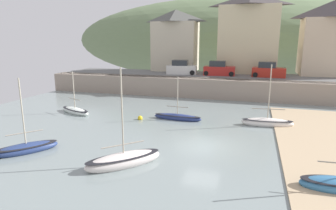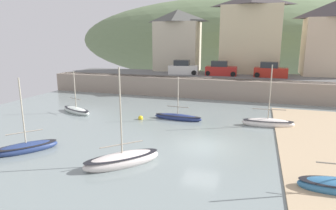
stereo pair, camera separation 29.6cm
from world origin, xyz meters
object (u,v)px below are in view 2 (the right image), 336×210
at_px(waterfront_building_left, 177,40).
at_px(mooring_buoy, 141,118).
at_px(parked_car_by_wall, 221,69).
at_px(parked_car_near_slipway, 183,68).
at_px(sailboat_far_left, 26,147).
at_px(fishing_boat_green, 122,160).
at_px(waterfront_building_centre, 250,34).
at_px(waterfront_building_right, 334,38).
at_px(dinghy_open_wooden, 178,117).
at_px(parked_car_end_of_row, 270,71).
at_px(sailboat_tall_mast, 268,123).
at_px(motorboat_with_cabin, 76,110).

xyz_separation_m(waterfront_building_left, mooring_buoy, (2.23, -20.25, -6.92)).
bearing_deg(parked_car_by_wall, parked_car_near_slipway, 178.24).
height_order(parked_car_near_slipway, mooring_buoy, parked_car_near_slipway).
xyz_separation_m(sailboat_far_left, parked_car_by_wall, (9.22, 25.09, 2.95)).
bearing_deg(fishing_boat_green, sailboat_far_left, 133.76).
height_order(parked_car_by_wall, mooring_buoy, parked_car_by_wall).
distance_m(waterfront_building_centre, sailboat_far_left, 33.08).
bearing_deg(waterfront_building_right, waterfront_building_left, 180.00).
bearing_deg(dinghy_open_wooden, mooring_buoy, -159.62).
relative_size(parked_car_end_of_row, mooring_buoy, 9.39).
bearing_deg(parked_car_near_slipway, sailboat_tall_mast, -57.49).
xyz_separation_m(waterfront_building_left, parked_car_end_of_row, (13.65, -4.50, -3.85)).
height_order(dinghy_open_wooden, fishing_boat_green, fishing_boat_green).
bearing_deg(fishing_boat_green, waterfront_building_centre, 33.31).
bearing_deg(waterfront_building_left, parked_car_end_of_row, -18.25).
height_order(parked_car_near_slipway, parked_car_end_of_row, same).
height_order(sailboat_far_left, mooring_buoy, sailboat_far_left).
xyz_separation_m(parked_car_near_slipway, parked_car_by_wall, (5.22, 0.00, 0.00)).
distance_m(waterfront_building_centre, parked_car_end_of_row, 7.14).
bearing_deg(parked_car_by_wall, waterfront_building_left, 146.74).
height_order(parked_car_end_of_row, mooring_buoy, parked_car_end_of_row).
height_order(fishing_boat_green, parked_car_near_slipway, fishing_boat_green).
height_order(fishing_boat_green, parked_car_by_wall, fishing_boat_green).
distance_m(dinghy_open_wooden, fishing_boat_green, 10.39).
distance_m(waterfront_building_left, dinghy_open_wooden, 21.17).
bearing_deg(parked_car_end_of_row, sailboat_far_left, -118.58).
height_order(waterfront_building_centre, parked_car_by_wall, waterfront_building_centre).
bearing_deg(dinghy_open_wooden, parked_car_near_slipway, 106.40).
bearing_deg(parked_car_end_of_row, sailboat_tall_mast, -88.47).
bearing_deg(sailboat_tall_mast, sailboat_far_left, -149.84).
bearing_deg(fishing_boat_green, dinghy_open_wooden, 41.77).
height_order(waterfront_building_left, waterfront_building_centre, waterfront_building_centre).
bearing_deg(sailboat_tall_mast, mooring_buoy, -178.34).
relative_size(dinghy_open_wooden, sailboat_far_left, 0.91).
bearing_deg(sailboat_far_left, parked_car_near_slipway, 29.74).
distance_m(waterfront_building_right, dinghy_open_wooden, 26.01).
bearing_deg(sailboat_far_left, waterfront_building_right, 0.56).
bearing_deg(sailboat_tall_mast, motorboat_with_cabin, 177.88).
distance_m(waterfront_building_left, parked_car_end_of_row, 14.88).
bearing_deg(motorboat_with_cabin, waterfront_building_centre, 75.66).
height_order(waterfront_building_centre, dinghy_open_wooden, waterfront_building_centre).
distance_m(dinghy_open_wooden, sailboat_tall_mast, 7.76).
bearing_deg(motorboat_with_cabin, sailboat_tall_mast, 26.59).
bearing_deg(motorboat_with_cabin, parked_car_end_of_row, 63.53).
bearing_deg(waterfront_building_centre, sailboat_far_left, -113.12).
bearing_deg(waterfront_building_left, fishing_boat_green, -80.36).
xyz_separation_m(waterfront_building_left, parked_car_near_slipway, (2.12, -4.50, -3.85)).
xyz_separation_m(dinghy_open_wooden, sailboat_tall_mast, (7.75, 0.28, 0.06)).
distance_m(waterfront_building_left, mooring_buoy, 21.52).
height_order(parked_car_near_slipway, parked_car_by_wall, same).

